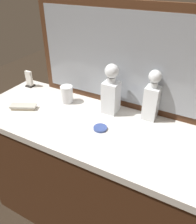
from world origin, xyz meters
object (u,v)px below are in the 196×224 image
Objects in this scene: porcelain_dish at (100,128)px; napkin_holder at (29,80)px; silver_brush_center at (23,107)px; crystal_tumbler_far_left at (67,95)px; crystal_decanter_far_right at (111,94)px; crystal_decanter_far_left at (152,100)px.

napkin_holder is at bearing 162.57° from porcelain_dish.
crystal_tumbler_far_left is at bearing 46.50° from silver_brush_center.
crystal_decanter_far_right reaches higher than crystal_tumbler_far_left.
silver_brush_center is 2.21× the size of porcelain_dish.
napkin_holder is at bearing 125.54° from silver_brush_center.
crystal_decanter_far_right reaches higher than napkin_holder.
napkin_holder is at bearing 177.20° from crystal_decanter_far_right.
crystal_decanter_far_right is at bearing 5.35° from crystal_tumbler_far_left.
silver_brush_center is (-0.67, -0.26, -0.10)m from crystal_decanter_far_left.
crystal_decanter_far_right is 0.22m from crystal_decanter_far_left.
crystal_tumbler_far_left is 0.36m from napkin_holder.
crystal_decanter_far_right is 1.82× the size of silver_brush_center.
crystal_decanter_far_left is at bearing 10.89° from crystal_decanter_far_right.
crystal_decanter_far_right is at bearing -2.80° from napkin_holder.
crystal_decanter_far_right is at bearing 25.13° from silver_brush_center.
porcelain_dish is (0.49, 0.04, -0.01)m from silver_brush_center.
silver_brush_center is (-0.18, -0.19, -0.04)m from crystal_tumbler_far_left.
porcelain_dish is at bearing -130.62° from crystal_decanter_far_left.
crystal_decanter_far_left is at bearing 0.73° from napkin_holder.
crystal_decanter_far_left reaches higher than napkin_holder.
crystal_decanter_far_left is 0.31m from porcelain_dish.
crystal_decanter_far_right is 2.57× the size of napkin_holder.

